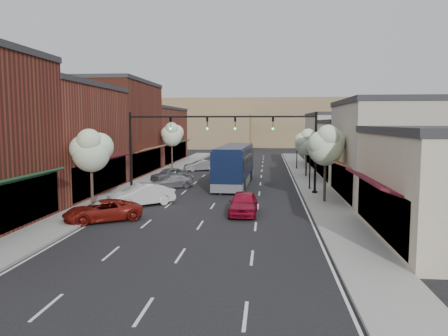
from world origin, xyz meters
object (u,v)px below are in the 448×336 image
(tree_right_near, at_px, (326,145))
(parked_car_a, at_px, (102,211))
(signal_mast_right, at_px, (287,140))
(signal_mast_left, at_px, (157,140))
(parked_car_e, at_px, (200,166))
(tree_left_near, at_px, (91,150))
(tree_left_far, at_px, (172,134))
(parked_car_c, at_px, (171,182))
(tree_right_far, at_px, (307,142))
(parked_car_b, at_px, (141,195))
(red_hatchback, at_px, (243,203))
(parked_car_d, at_px, (169,174))
(coach_bus, at_px, (235,165))
(lamp_post_far, at_px, (297,146))
(lamp_post_near, at_px, (310,157))

(tree_right_near, bearing_deg, parked_car_a, -152.82)
(signal_mast_right, relative_size, signal_mast_left, 1.00)
(signal_mast_right, distance_m, parked_car_e, 20.17)
(tree_left_near, height_order, tree_left_far, tree_left_far)
(parked_car_c, bearing_deg, tree_right_far, 92.01)
(signal_mast_right, bearing_deg, tree_right_far, 77.15)
(parked_car_b, xyz_separation_m, parked_car_c, (0.30, 8.73, -0.20))
(parked_car_c, bearing_deg, signal_mast_left, -50.12)
(red_hatchback, bearing_deg, tree_right_near, 37.96)
(tree_left_near, distance_m, parked_car_a, 5.38)
(tree_left_near, bearing_deg, parked_car_d, 82.28)
(tree_left_near, bearing_deg, coach_bus, 55.12)
(parked_car_b, bearing_deg, red_hatchback, 32.44)
(tree_left_far, bearing_deg, tree_left_near, -90.00)
(signal_mast_right, relative_size, tree_left_far, 1.34)
(parked_car_b, bearing_deg, tree_right_near, 58.53)
(tree_left_near, height_order, lamp_post_far, tree_left_near)
(tree_right_far, xyz_separation_m, lamp_post_far, (-0.55, 8.06, -0.99))
(tree_right_far, distance_m, coach_bus, 10.49)
(signal_mast_right, relative_size, parked_car_c, 1.99)
(coach_bus, bearing_deg, signal_mast_left, -140.36)
(lamp_post_far, xyz_separation_m, parked_car_b, (-13.03, -26.39, -2.20))
(tree_right_near, xyz_separation_m, tree_left_near, (-16.60, -4.00, -0.23))
(signal_mast_right, distance_m, tree_left_near, 16.05)
(signal_mast_right, relative_size, parked_car_e, 2.01)
(signal_mast_left, distance_m, parked_car_d, 8.12)
(signal_mast_right, xyz_separation_m, lamp_post_far, (2.18, 20.00, -1.62))
(lamp_post_near, relative_size, parked_car_e, 1.09)
(tree_right_far, relative_size, parked_car_b, 1.12)
(signal_mast_left, bearing_deg, signal_mast_right, 0.00)
(signal_mast_left, xyz_separation_m, tree_left_near, (-2.63, -8.05, -0.40))
(tree_right_far, distance_m, parked_car_a, 27.81)
(tree_left_near, bearing_deg, parked_car_a, -59.38)
(tree_right_far, bearing_deg, tree_left_far, 160.13)
(parked_car_b, relative_size, parked_car_d, 1.16)
(tree_left_near, relative_size, parked_car_c, 1.37)
(parked_car_d, bearing_deg, red_hatchback, -23.65)
(lamp_post_near, height_order, parked_car_c, lamp_post_near)
(signal_mast_right, bearing_deg, red_hatchback, -110.48)
(lamp_post_far, distance_m, parked_car_e, 12.83)
(red_hatchback, height_order, parked_car_a, red_hatchback)
(parked_car_e, bearing_deg, parked_car_a, -26.91)
(signal_mast_left, relative_size, red_hatchback, 1.83)
(tree_left_far, bearing_deg, coach_bus, -55.17)
(signal_mast_right, height_order, tree_left_near, signal_mast_right)
(tree_right_far, xyz_separation_m, red_hatchback, (-5.95, -20.57, -3.23))
(lamp_post_far, bearing_deg, tree_left_far, -172.70)
(tree_right_near, relative_size, tree_left_far, 0.97)
(tree_left_near, distance_m, red_hatchback, 11.21)
(signal_mast_left, bearing_deg, parked_car_a, -92.88)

